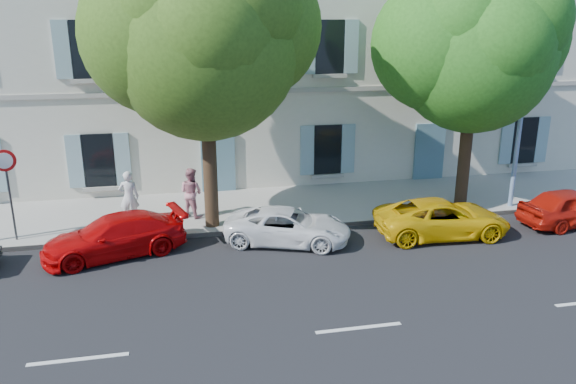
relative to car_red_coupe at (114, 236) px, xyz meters
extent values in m
plane|color=black|center=(5.69, -1.33, -0.59)|extent=(90.00, 90.00, 0.00)
cube|color=#A09E96|center=(5.69, 3.12, -0.52)|extent=(36.00, 4.50, 0.15)
cube|color=#9E998E|center=(5.69, 0.95, -0.51)|extent=(36.00, 0.16, 0.16)
cube|color=beige|center=(5.69, 8.87, 5.41)|extent=(28.00, 7.00, 12.00)
imported|color=#BD0506|center=(0.00, 0.00, 0.00)|extent=(4.40, 2.78, 1.19)
imported|color=white|center=(5.14, -0.08, -0.06)|extent=(4.22, 2.96, 1.07)
imported|color=#E1AD09|center=(10.05, -0.50, -0.01)|extent=(4.33, 2.17, 1.18)
imported|color=#AE150A|center=(14.77, -0.46, 0.03)|extent=(3.81, 1.87, 1.25)
cylinder|color=#3A2819|center=(2.93, 1.51, 1.35)|extent=(0.45, 0.45, 3.59)
ellipsoid|color=#416C1B|center=(2.93, 1.51, 5.30)|extent=(5.74, 5.74, 6.32)
cylinder|color=#3A2819|center=(12.05, 2.00, 1.22)|extent=(0.44, 0.44, 3.32)
ellipsoid|color=#307C1F|center=(12.05, 2.00, 4.90)|extent=(5.40, 5.40, 5.94)
cylinder|color=#383A3D|center=(-3.06, 1.48, 0.75)|extent=(0.07, 0.07, 2.40)
cylinder|color=red|center=(-3.06, 1.45, 2.06)|extent=(0.65, 0.18, 0.65)
cylinder|color=#7293BF|center=(13.66, 1.34, 3.62)|extent=(0.16, 0.16, 8.13)
imported|color=silver|center=(0.30, 2.35, 0.44)|extent=(0.66, 0.45, 1.76)
imported|color=#BD7986|center=(2.33, 2.52, 0.41)|extent=(1.05, 1.04, 1.71)
camera|label=1|loc=(1.88, -15.90, 6.08)|focal=35.00mm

